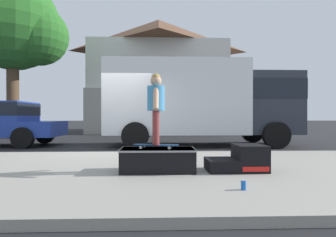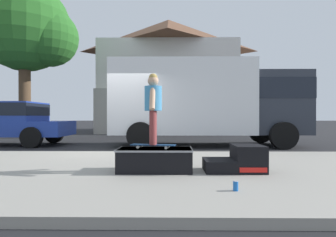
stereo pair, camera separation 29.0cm
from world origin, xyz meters
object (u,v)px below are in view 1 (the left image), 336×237
(skate_box, at_px, (158,159))
(box_truck, at_px, (202,100))
(soda_can, at_px, (243,185))
(kicker_ramp, at_px, (241,160))
(skateboard, at_px, (156,145))
(skater_kid, at_px, (156,103))
(street_tree_main, at_px, (18,27))

(skate_box, height_order, box_truck, box_truck)
(skate_box, relative_size, soda_can, 10.22)
(kicker_ramp, bearing_deg, soda_can, -105.27)
(skate_box, bearing_deg, skateboard, 178.34)
(skateboard, relative_size, soda_can, 6.37)
(soda_can, bearing_deg, box_truck, 85.61)
(skater_kid, xyz_separation_m, soda_can, (1.14, -1.29, -1.13))
(skate_box, bearing_deg, street_tree_main, 127.16)
(soda_can, distance_m, box_truck, 6.93)
(street_tree_main, bearing_deg, box_truck, -22.83)
(skateboard, xyz_separation_m, soda_can, (1.14, -1.29, -0.39))
(street_tree_main, bearing_deg, kicker_ramp, -47.38)
(skate_box, relative_size, skateboard, 1.60)
(soda_can, bearing_deg, kicker_ramp, 74.73)
(skateboard, relative_size, street_tree_main, 0.10)
(street_tree_main, bearing_deg, skater_kid, -52.97)
(skateboard, bearing_deg, soda_can, -48.42)
(skateboard, bearing_deg, box_truck, 73.06)
(box_truck, bearing_deg, skate_box, -106.63)
(skate_box, xyz_separation_m, skateboard, (-0.03, 0.00, 0.24))
(box_truck, bearing_deg, kicker_ramp, -91.75)
(skater_kid, bearing_deg, skate_box, -1.66)
(box_truck, xyz_separation_m, street_tree_main, (-8.47, 3.56, 3.74))
(skater_kid, xyz_separation_m, box_truck, (1.66, 5.45, 0.39))
(kicker_ramp, distance_m, skater_kid, 1.80)
(soda_can, relative_size, street_tree_main, 0.02)
(skate_box, distance_m, street_tree_main, 12.42)
(skate_box, bearing_deg, skater_kid, 178.34)
(skateboard, bearing_deg, street_tree_main, 127.03)
(skate_box, height_order, skater_kid, skater_kid)
(skater_kid, bearing_deg, street_tree_main, 127.03)
(kicker_ramp, relative_size, skater_kid, 0.82)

